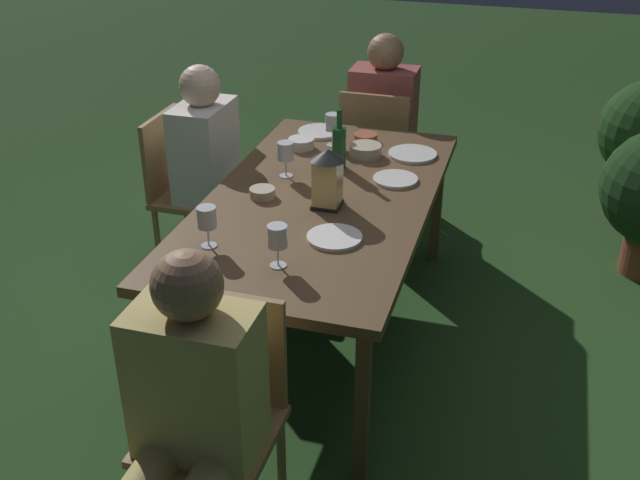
% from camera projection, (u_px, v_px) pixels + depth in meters
% --- Properties ---
extents(ground_plane, '(16.00, 16.00, 0.00)m').
position_uv_depth(ground_plane, '(320.00, 331.00, 3.76)').
color(ground_plane, '#26471E').
extents(dining_table, '(1.86, 0.97, 0.73)m').
position_uv_depth(dining_table, '(320.00, 207.00, 3.44)').
color(dining_table, brown).
rests_on(dining_table, ground).
extents(chair_head_far, '(0.40, 0.42, 0.87)m').
position_uv_depth(chair_head_far, '(218.00, 409.00, 2.53)').
color(chair_head_far, '#937047').
rests_on(chair_head_far, ground).
extents(person_in_mustard, '(0.48, 0.38, 1.15)m').
position_uv_depth(person_in_mustard, '(189.00, 412.00, 2.30)').
color(person_in_mustard, tan).
rests_on(person_in_mustard, ground).
extents(chair_side_left_a, '(0.42, 0.40, 0.87)m').
position_uv_depth(chair_side_left_a, '(185.00, 186.00, 4.10)').
color(chair_side_left_a, '#937047').
rests_on(chair_side_left_a, ground).
extents(person_in_cream, '(0.38, 0.47, 1.15)m').
position_uv_depth(person_in_cream, '(217.00, 163.00, 3.98)').
color(person_in_cream, white).
rests_on(person_in_cream, ground).
extents(chair_head_near, '(0.40, 0.42, 0.87)m').
position_uv_depth(chair_head_near, '(377.00, 152.00, 4.52)').
color(chair_head_near, '#937047').
rests_on(chair_head_near, ground).
extents(person_in_rust, '(0.48, 0.38, 1.15)m').
position_uv_depth(person_in_rust, '(385.00, 117.00, 4.62)').
color(person_in_rust, '#9E4C47').
rests_on(person_in_rust, ground).
extents(lantern_centerpiece, '(0.15, 0.15, 0.27)m').
position_uv_depth(lantern_centerpiece, '(328.00, 175.00, 3.26)').
color(lantern_centerpiece, black).
rests_on(lantern_centerpiece, dining_table).
extents(green_bottle_on_table, '(0.07, 0.07, 0.29)m').
position_uv_depth(green_bottle_on_table, '(339.00, 146.00, 3.66)').
color(green_bottle_on_table, '#195128').
rests_on(green_bottle_on_table, dining_table).
extents(wine_glass_a, '(0.08, 0.08, 0.17)m').
position_uv_depth(wine_glass_a, '(277.00, 238.00, 2.82)').
color(wine_glass_a, silver).
rests_on(wine_glass_a, dining_table).
extents(wine_glass_b, '(0.08, 0.08, 0.17)m').
position_uv_depth(wine_glass_b, '(333.00, 124.00, 3.91)').
color(wine_glass_b, silver).
rests_on(wine_glass_b, dining_table).
extents(wine_glass_c, '(0.08, 0.08, 0.17)m').
position_uv_depth(wine_glass_c, '(286.00, 153.00, 3.56)').
color(wine_glass_c, silver).
rests_on(wine_glass_c, dining_table).
extents(wine_glass_d, '(0.08, 0.08, 0.17)m').
position_uv_depth(wine_glass_d, '(207.00, 219.00, 2.96)').
color(wine_glass_d, silver).
rests_on(wine_glass_d, dining_table).
extents(plate_a, '(0.24, 0.24, 0.01)m').
position_uv_depth(plate_a, '(413.00, 154.00, 3.84)').
color(plate_a, silver).
rests_on(plate_a, dining_table).
extents(plate_b, '(0.22, 0.22, 0.01)m').
position_uv_depth(plate_b, '(334.00, 237.00, 3.06)').
color(plate_b, white).
rests_on(plate_b, dining_table).
extents(plate_c, '(0.21, 0.21, 0.01)m').
position_uv_depth(plate_c, '(395.00, 179.00, 3.56)').
color(plate_c, silver).
rests_on(plate_c, dining_table).
extents(plate_d, '(0.23, 0.23, 0.01)m').
position_uv_depth(plate_d, '(319.00, 132.00, 4.12)').
color(plate_d, white).
rests_on(plate_d, dining_table).
extents(bowl_olives, '(0.11, 0.11, 0.04)m').
position_uv_depth(bowl_olives, '(262.00, 192.00, 3.40)').
color(bowl_olives, '#BCAD8E').
rests_on(bowl_olives, dining_table).
extents(bowl_bread, '(0.12, 0.12, 0.04)m').
position_uv_depth(bowl_bread, '(366.00, 137.00, 4.00)').
color(bowl_bread, '#9E5138').
rests_on(bowl_bread, dining_table).
extents(bowl_salad, '(0.16, 0.16, 0.06)m').
position_uv_depth(bowl_salad, '(365.00, 150.00, 3.82)').
color(bowl_salad, '#BCAD8E').
rests_on(bowl_salad, dining_table).
extents(bowl_dip, '(0.13, 0.13, 0.05)m').
position_uv_depth(bowl_dip, '(301.00, 143.00, 3.92)').
color(bowl_dip, silver).
rests_on(bowl_dip, dining_table).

